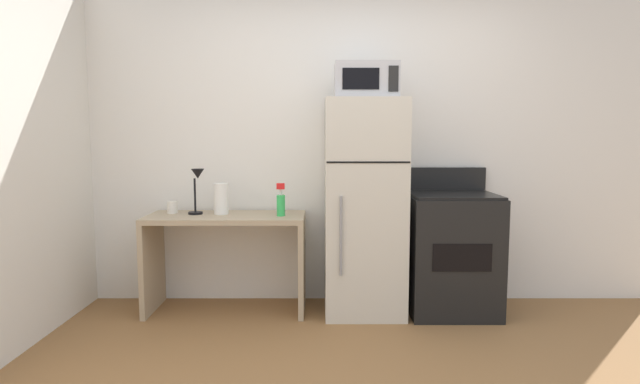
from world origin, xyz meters
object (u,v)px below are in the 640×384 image
Objects in this scene: desk_lamp at (195,183)px; microwave at (364,81)px; coffee_mug at (170,207)px; refrigerator at (363,207)px; paper_towel_roll at (219,199)px; oven_range at (449,252)px; desk at (225,243)px; spray_bottle at (279,203)px.

desk_lamp is 0.77× the size of microwave.
microwave reaches higher than coffee_mug.
paper_towel_roll is at bearing 176.49° from refrigerator.
oven_range is (2.17, -0.12, -0.33)m from coffee_mug.
oven_range is (0.67, 0.02, -1.29)m from microwave.
microwave is (1.28, -0.07, 0.76)m from desk_lamp.
desk is 2.61× the size of microwave.
microwave is at bearing -2.67° from desk.
spray_bottle is at bearing -6.76° from desk_lamp.
desk_lamp reaches higher than coffee_mug.
desk_lamp is 0.67m from spray_bottle.
coffee_mug is at bearing 173.10° from paper_towel_roll.
paper_towel_roll is 1.82m from oven_range.
desk is 3.41× the size of desk_lamp.
desk is at bearing 178.47° from refrigerator.
oven_range is at bearing -2.38° from paper_towel_roll.
spray_bottle is 1.11m from microwave.
desk_lamp reaches higher than desk.
spray_bottle is at bearing -9.28° from coffee_mug.
microwave reaches higher than desk_lamp.
coffee_mug is 0.38× the size of spray_bottle.
spray_bottle is at bearing -11.26° from paper_towel_roll.
desk is 12.66× the size of coffee_mug.
desk_lamp is (-0.22, 0.02, 0.46)m from desk.
oven_range is (1.95, -0.06, -0.52)m from desk_lamp.
refrigerator is at bearing -2.28° from desk_lamp.
spray_bottle is (0.86, -0.14, 0.05)m from coffee_mug.
desk_lamp is 0.22× the size of refrigerator.
coffee_mug is 0.09× the size of oven_range.
desk_lamp is 1.30m from refrigerator.
microwave is (0.00, -0.02, 0.94)m from refrigerator.
refrigerator is at bearing 90.33° from microwave.
paper_towel_roll is 1.11m from refrigerator.
coffee_mug is 1.78m from microwave.
refrigerator reaches higher than oven_range.
spray_bottle is (0.65, -0.08, -0.14)m from desk_lamp.
desk_lamp is at bearing 174.15° from desk.
microwave is at bearing 0.42° from spray_bottle.
desk is 4.83× the size of spray_bottle.
coffee_mug is (-0.21, 0.06, -0.19)m from desk_lamp.
spray_bottle is 0.54× the size of microwave.
spray_bottle is at bearing -7.24° from desk.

